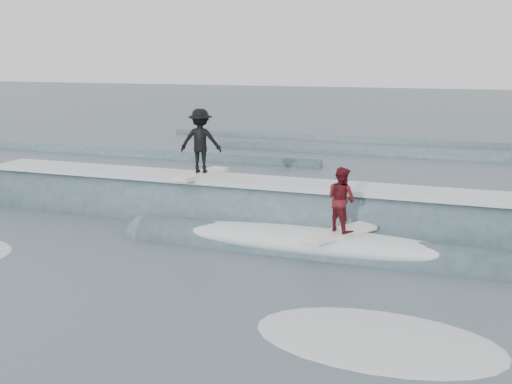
% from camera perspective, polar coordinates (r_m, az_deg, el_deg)
% --- Properties ---
extents(ground, '(160.00, 160.00, 0.00)m').
position_cam_1_polar(ground, '(11.52, -7.27, -10.30)').
color(ground, '#394A53').
rests_on(ground, ground).
extents(breaking_wave, '(20.63, 3.93, 2.30)m').
position_cam_1_polar(breaking_wave, '(15.97, 1.66, -3.22)').
color(breaking_wave, '#334C56').
rests_on(breaking_wave, ground).
extents(surfer_black, '(1.31, 2.07, 1.94)m').
position_cam_1_polar(surfer_black, '(16.58, -5.55, 4.90)').
color(surfer_black, silver).
rests_on(surfer_black, ground).
extents(surfer_red, '(1.57, 1.97, 1.62)m').
position_cam_1_polar(surfer_red, '(13.38, 8.50, -1.20)').
color(surfer_red, white).
rests_on(surfer_red, ground).
extents(whitewater, '(17.15, 3.52, 0.10)m').
position_cam_1_polar(whitewater, '(11.79, -9.96, -9.83)').
color(whitewater, white).
rests_on(whitewater, ground).
extents(far_swells, '(37.69, 8.65, 0.80)m').
position_cam_1_polar(far_swells, '(28.25, 5.07, 3.95)').
color(far_swells, '#334C56').
rests_on(far_swells, ground).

